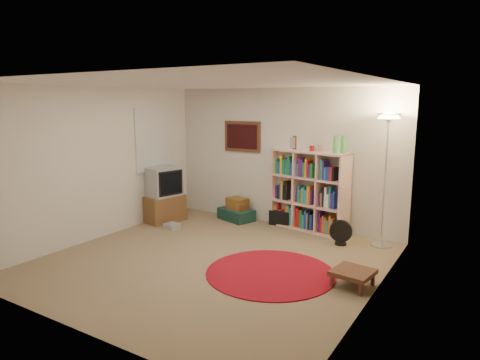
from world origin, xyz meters
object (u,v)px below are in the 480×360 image
object	(u,v)px
floor_fan	(341,233)
side_table	(353,273)
bookshelf	(309,192)
tv_stand	(163,195)
suitcase	(236,214)
floor_lamp	(388,137)

from	to	relation	value
floor_fan	side_table	world-z (taller)	floor_fan
bookshelf	tv_stand	size ratio (longest dim) A/B	1.62
bookshelf	suitcase	distance (m)	1.54
bookshelf	floor_fan	distance (m)	1.06
tv_stand	suitcase	world-z (taller)	tv_stand
tv_stand	side_table	xyz separation A→B (m)	(3.97, -1.03, -0.33)
floor_fan	tv_stand	distance (m)	3.37
tv_stand	side_table	distance (m)	4.12
tv_stand	floor_fan	bearing A→B (deg)	20.90
bookshelf	floor_fan	xyz separation A→B (m)	(0.78, -0.52, -0.48)
floor_lamp	tv_stand	world-z (taller)	floor_lamp
floor_fan	tv_stand	bearing A→B (deg)	174.70
bookshelf	floor_lamp	bearing A→B (deg)	0.98
side_table	suitcase	bearing A→B (deg)	147.30
bookshelf	side_table	xyz separation A→B (m)	(1.42, -1.97, -0.51)
floor_lamp	suitcase	distance (m)	3.21
suitcase	bookshelf	bearing A→B (deg)	23.55
bookshelf	suitcase	xyz separation A→B (m)	(-1.42, -0.15, -0.58)
floor_lamp	tv_stand	bearing A→B (deg)	-169.78
side_table	floor_lamp	bearing A→B (deg)	92.34
bookshelf	tv_stand	distance (m)	2.73
floor_lamp	side_table	size ratio (longest dim) A/B	4.04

